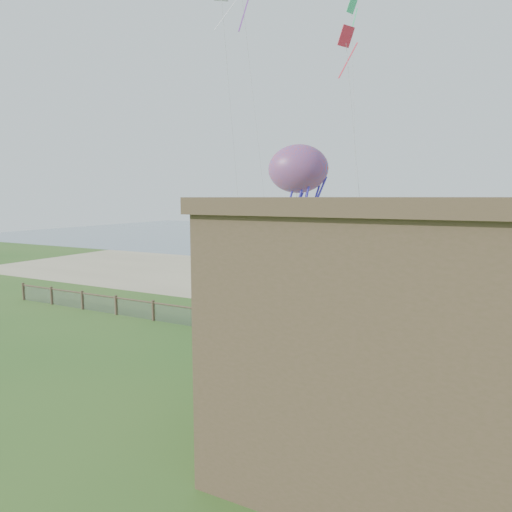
% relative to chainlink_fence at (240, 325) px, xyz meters
% --- Properties ---
extents(ground, '(160.00, 160.00, 0.00)m').
position_rel_chainlink_fence_xyz_m(ground, '(0.00, -6.00, -0.55)').
color(ground, '#2C5C1F').
rests_on(ground, ground).
extents(sand_beach, '(72.00, 20.00, 0.02)m').
position_rel_chainlink_fence_xyz_m(sand_beach, '(0.00, 16.00, -0.55)').
color(sand_beach, tan).
rests_on(sand_beach, ground).
extents(ocean, '(160.00, 68.00, 0.02)m').
position_rel_chainlink_fence_xyz_m(ocean, '(0.00, 60.00, -0.55)').
color(ocean, slate).
rests_on(ocean, ground).
extents(chainlink_fence, '(36.20, 0.20, 1.25)m').
position_rel_chainlink_fence_xyz_m(chainlink_fence, '(0.00, 0.00, 0.00)').
color(chainlink_fence, '#4A3529').
rests_on(chainlink_fence, ground).
extents(picnic_table, '(1.83, 1.56, 0.66)m').
position_rel_chainlink_fence_xyz_m(picnic_table, '(3.77, -2.68, -0.22)').
color(picnic_table, brown).
rests_on(picnic_table, ground).
extents(octopus_kite, '(4.12, 3.14, 7.87)m').
position_rel_chainlink_fence_xyz_m(octopus_kite, '(0.23, 7.37, 6.66)').
color(octopus_kite, red).
extents(kite_white, '(2.05, 2.18, 2.84)m').
position_rel_chainlink_fence_xyz_m(kite_white, '(-5.44, 7.18, 19.87)').
color(kite_white, white).
extents(kite_red, '(2.18, 1.92, 2.85)m').
position_rel_chainlink_fence_xyz_m(kite_red, '(2.82, 8.81, 16.18)').
color(kite_red, red).
extents(kite_green, '(1.82, 1.49, 2.29)m').
position_rel_chainlink_fence_xyz_m(kite_green, '(1.27, 15.15, 20.66)').
color(kite_green, '#37CF7B').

